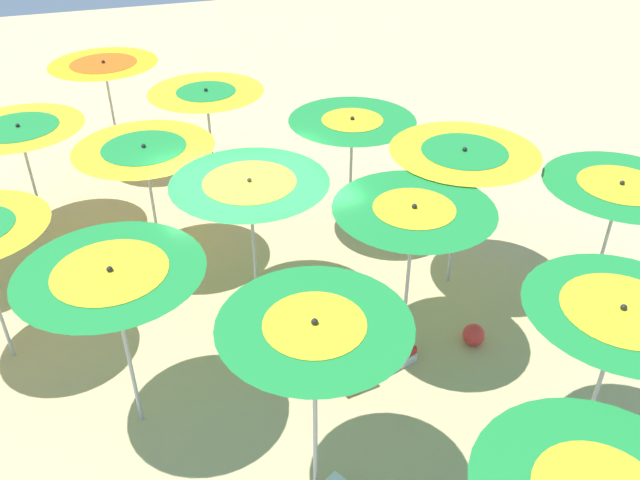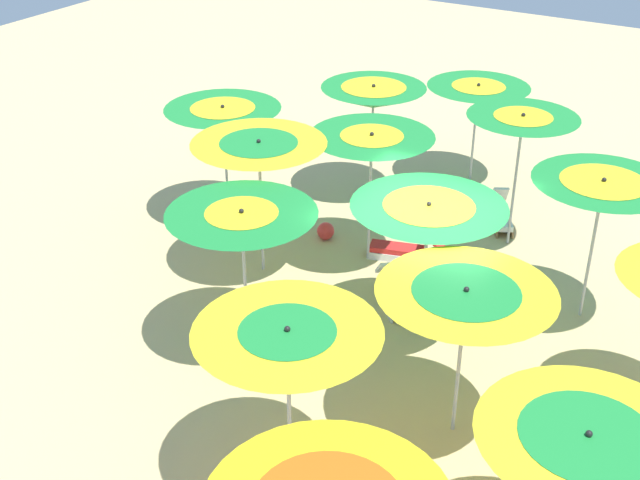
# 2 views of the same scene
# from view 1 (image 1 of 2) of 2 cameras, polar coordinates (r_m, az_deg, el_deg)

# --- Properties ---
(ground) EXTENTS (39.98, 39.98, 0.04)m
(ground) POSITION_cam_1_polar(r_m,az_deg,el_deg) (10.59, -5.41, -5.64)
(ground) COLOR #D1B57F
(beach_umbrella_0) EXTENTS (2.17, 2.17, 2.28)m
(beach_umbrella_0) POSITION_cam_1_polar(r_m,az_deg,el_deg) (10.22, 24.47, 3.47)
(beach_umbrella_0) COLOR #B2B2B7
(beach_umbrella_0) RESTS_ON ground
(beach_umbrella_1) EXTENTS (2.23, 2.23, 2.45)m
(beach_umbrella_1) POSITION_cam_1_polar(r_m,az_deg,el_deg) (10.09, 12.31, 6.68)
(beach_umbrella_1) COLOR #B2B2B7
(beach_umbrella_1) RESTS_ON ground
(beach_umbrella_2) EXTENTS (2.16, 2.16, 2.31)m
(beach_umbrella_2) POSITION_cam_1_polar(r_m,az_deg,el_deg) (11.31, 2.79, 9.38)
(beach_umbrella_2) COLOR #B2B2B7
(beach_umbrella_2) RESTS_ON ground
(beach_umbrella_3) EXTENTS (2.15, 2.15, 2.32)m
(beach_umbrella_3) POSITION_cam_1_polar(r_m,az_deg,el_deg) (12.65, -9.80, 11.92)
(beach_umbrella_3) COLOR #B2B2B7
(beach_umbrella_3) RESTS_ON ground
(beach_umbrella_4) EXTENTS (2.17, 2.17, 2.40)m
(beach_umbrella_4) POSITION_cam_1_polar(r_m,az_deg,el_deg) (14.40, -18.18, 13.82)
(beach_umbrella_4) COLOR #B2B2B7
(beach_umbrella_4) RESTS_ON ground
(beach_umbrella_5) EXTENTS (2.06, 2.06, 2.33)m
(beach_umbrella_5) POSITION_cam_1_polar(r_m,az_deg,el_deg) (7.64, 24.46, -6.68)
(beach_umbrella_5) COLOR #B2B2B7
(beach_umbrella_5) RESTS_ON ground
(beach_umbrella_6) EXTENTS (2.11, 2.11, 2.43)m
(beach_umbrella_6) POSITION_cam_1_polar(r_m,az_deg,el_deg) (8.54, 8.08, 1.64)
(beach_umbrella_6) COLOR #B2B2B7
(beach_umbrella_6) RESTS_ON ground
(beach_umbrella_7) EXTENTS (2.27, 2.27, 2.29)m
(beach_umbrella_7) POSITION_cam_1_polar(r_m,az_deg,el_deg) (9.38, -6.08, 4.22)
(beach_umbrella_7) COLOR #B2B2B7
(beach_umbrella_7) RESTS_ON ground
(beach_umbrella_8) EXTENTS (2.22, 2.22, 2.23)m
(beach_umbrella_8) POSITION_cam_1_polar(r_m,az_deg,el_deg) (10.82, -14.93, 7.03)
(beach_umbrella_8) COLOR #B2B2B7
(beach_umbrella_8) RESTS_ON ground
(beach_umbrella_9) EXTENTS (2.19, 2.19, 2.16)m
(beach_umbrella_9) POSITION_cam_1_polar(r_m,az_deg,el_deg) (12.48, -24.58, 8.30)
(beach_umbrella_9) COLOR #B2B2B7
(beach_umbrella_9) RESTS_ON ground
(beach_umbrella_11) EXTENTS (1.93, 1.93, 2.54)m
(beach_umbrella_11) POSITION_cam_1_polar(r_m,az_deg,el_deg) (6.47, -0.46, -8.51)
(beach_umbrella_11) COLOR #B2B2B7
(beach_umbrella_11) RESTS_ON ground
(beach_umbrella_12) EXTENTS (2.11, 2.11, 2.43)m
(beach_umbrella_12) POSITION_cam_1_polar(r_m,az_deg,el_deg) (7.68, -17.52, -3.74)
(beach_umbrella_12) COLOR #B2B2B7
(beach_umbrella_12) RESTS_ON ground
(lounger_0) EXTENTS (1.38, 0.71, 0.69)m
(lounger_0) POSITION_cam_1_polar(r_m,az_deg,el_deg) (9.30, 4.95, -10.29)
(lounger_0) COLOR silver
(lounger_0) RESTS_ON ground
(lounger_1) EXTENTS (1.05, 1.14, 0.61)m
(lounger_1) POSITION_cam_1_polar(r_m,az_deg,el_deg) (10.16, -0.77, -5.77)
(lounger_1) COLOR silver
(lounger_1) RESTS_ON ground
(beach_ball) EXTENTS (0.33, 0.33, 0.33)m
(beach_ball) POSITION_cam_1_polar(r_m,az_deg,el_deg) (9.98, 13.18, -8.00)
(beach_ball) COLOR red
(beach_ball) RESTS_ON ground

